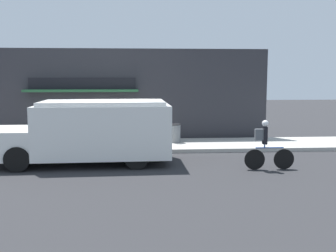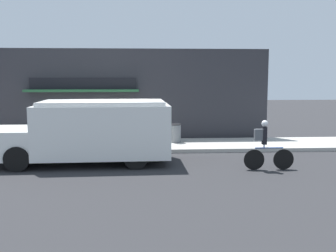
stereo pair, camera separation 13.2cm
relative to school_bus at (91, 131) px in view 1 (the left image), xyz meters
The scene contains 6 objects.
ground_plane 2.08m from the school_bus, 64.10° to the left, with size 70.00×70.00×0.00m, color #2B2B2D.
sidewalk 3.24m from the school_bus, 75.54° to the left, with size 28.00×2.78×0.15m.
storefront 4.86m from the school_bus, 81.64° to the left, with size 13.66×0.87×4.23m.
school_bus is the anchor object (origin of this frame).
cyclist 5.84m from the school_bus, 12.95° to the right, with size 1.61×0.21×1.60m.
trash_bin 4.58m from the school_bus, 45.71° to the left, with size 0.47×0.47×0.80m.
Camera 1 is at (0.93, -14.96, 2.95)m, focal length 42.00 mm.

